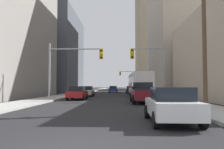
{
  "coord_description": "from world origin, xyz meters",
  "views": [
    {
      "loc": [
        1.31,
        -5.56,
        1.59
      ],
      "look_at": [
        0.0,
        35.6,
        3.64
      ],
      "focal_mm": 35.98,
      "sensor_mm": 36.0,
      "label": 1
    }
  ],
  "objects_px": {
    "sedan_white": "(171,105)",
    "sedan_navy": "(131,90)",
    "city_bus": "(139,83)",
    "traffic_signal_far_right": "(129,76)",
    "pickup_truck_maroon": "(143,93)",
    "sedan_blue": "(113,89)",
    "sedan_red": "(77,93)",
    "traffic_signal_near_right": "(149,62)",
    "sedan_beige": "(87,91)",
    "traffic_signal_near_left": "(73,61)"
  },
  "relations": [
    {
      "from": "sedan_white",
      "to": "sedan_beige",
      "type": "bearing_deg",
      "value": 106.83
    },
    {
      "from": "sedan_white",
      "to": "sedan_navy",
      "type": "distance_m",
      "value": 36.14
    },
    {
      "from": "city_bus",
      "to": "sedan_white",
      "type": "height_order",
      "value": "city_bus"
    },
    {
      "from": "city_bus",
      "to": "traffic_signal_far_right",
      "type": "height_order",
      "value": "traffic_signal_far_right"
    },
    {
      "from": "pickup_truck_maroon",
      "to": "sedan_blue",
      "type": "height_order",
      "value": "pickup_truck_maroon"
    },
    {
      "from": "sedan_white",
      "to": "sedan_blue",
      "type": "bearing_deg",
      "value": 94.96
    },
    {
      "from": "city_bus",
      "to": "traffic_signal_far_right",
      "type": "bearing_deg",
      "value": 90.91
    },
    {
      "from": "sedan_red",
      "to": "sedan_blue",
      "type": "bearing_deg",
      "value": 82.27
    },
    {
      "from": "sedan_blue",
      "to": "traffic_signal_far_right",
      "type": "xyz_separation_m",
      "value": [
        3.93,
        9.62,
        3.31
      ]
    },
    {
      "from": "sedan_navy",
      "to": "traffic_signal_near_right",
      "type": "distance_m",
      "value": 23.11
    },
    {
      "from": "pickup_truck_maroon",
      "to": "sedan_white",
      "type": "xyz_separation_m",
      "value": [
        0.02,
        -11.13,
        -0.16
      ]
    },
    {
      "from": "sedan_blue",
      "to": "traffic_signal_near_left",
      "type": "relative_size",
      "value": 0.7
    },
    {
      "from": "sedan_beige",
      "to": "traffic_signal_near_left",
      "type": "bearing_deg",
      "value": -90.13
    },
    {
      "from": "sedan_navy",
      "to": "pickup_truck_maroon",
      "type": "bearing_deg",
      "value": -90.34
    },
    {
      "from": "city_bus",
      "to": "traffic_signal_near_left",
      "type": "height_order",
      "value": "traffic_signal_near_left"
    },
    {
      "from": "sedan_white",
      "to": "sedan_beige",
      "type": "xyz_separation_m",
      "value": [
        -6.94,
        22.93,
        0.0
      ]
    },
    {
      "from": "sedan_white",
      "to": "traffic_signal_far_right",
      "type": "relative_size",
      "value": 0.71
    },
    {
      "from": "traffic_signal_near_right",
      "to": "traffic_signal_far_right",
      "type": "relative_size",
      "value": 1.0
    },
    {
      "from": "sedan_red",
      "to": "traffic_signal_far_right",
      "type": "height_order",
      "value": "traffic_signal_far_right"
    },
    {
      "from": "sedan_white",
      "to": "traffic_signal_near_right",
      "type": "height_order",
      "value": "traffic_signal_near_right"
    },
    {
      "from": "traffic_signal_far_right",
      "to": "sedan_beige",
      "type": "bearing_deg",
      "value": -104.94
    },
    {
      "from": "pickup_truck_maroon",
      "to": "sedan_red",
      "type": "bearing_deg",
      "value": 147.07
    },
    {
      "from": "city_bus",
      "to": "sedan_red",
      "type": "height_order",
      "value": "city_bus"
    },
    {
      "from": "city_bus",
      "to": "traffic_signal_near_left",
      "type": "distance_m",
      "value": 13.27
    },
    {
      "from": "traffic_signal_near_left",
      "to": "traffic_signal_near_right",
      "type": "distance_m",
      "value": 7.86
    },
    {
      "from": "sedan_blue",
      "to": "sedan_navy",
      "type": "xyz_separation_m",
      "value": [
        3.67,
        -4.65,
        0.0
      ]
    },
    {
      "from": "traffic_signal_near_left",
      "to": "sedan_beige",
      "type": "bearing_deg",
      "value": 89.87
    },
    {
      "from": "sedan_white",
      "to": "sedan_navy",
      "type": "height_order",
      "value": "same"
    },
    {
      "from": "pickup_truck_maroon",
      "to": "traffic_signal_far_right",
      "type": "xyz_separation_m",
      "value": [
        0.42,
        39.29,
        3.15
      ]
    },
    {
      "from": "traffic_signal_near_left",
      "to": "traffic_signal_near_right",
      "type": "xyz_separation_m",
      "value": [
        7.85,
        -0.0,
        -0.1
      ]
    },
    {
      "from": "sedan_red",
      "to": "traffic_signal_far_right",
      "type": "relative_size",
      "value": 0.7
    },
    {
      "from": "traffic_signal_near_right",
      "to": "sedan_red",
      "type": "bearing_deg",
      "value": 163.39
    },
    {
      "from": "sedan_blue",
      "to": "sedan_red",
      "type": "bearing_deg",
      "value": -97.73
    },
    {
      "from": "traffic_signal_near_left",
      "to": "pickup_truck_maroon",
      "type": "bearing_deg",
      "value": -17.21
    },
    {
      "from": "sedan_white",
      "to": "traffic_signal_near_left",
      "type": "xyz_separation_m",
      "value": [
        -6.96,
        13.28,
        3.36
      ]
    },
    {
      "from": "city_bus",
      "to": "traffic_signal_far_right",
      "type": "xyz_separation_m",
      "value": [
        -0.42,
        26.62,
        2.15
      ]
    },
    {
      "from": "city_bus",
      "to": "sedan_beige",
      "type": "xyz_separation_m",
      "value": [
        -7.75,
        -0.87,
        -1.16
      ]
    },
    {
      "from": "city_bus",
      "to": "sedan_navy",
      "type": "bearing_deg",
      "value": 93.19
    },
    {
      "from": "sedan_blue",
      "to": "city_bus",
      "type": "bearing_deg",
      "value": -75.63
    },
    {
      "from": "sedan_beige",
      "to": "sedan_navy",
      "type": "xyz_separation_m",
      "value": [
        7.07,
        13.21,
        0.0
      ]
    },
    {
      "from": "pickup_truck_maroon",
      "to": "traffic_signal_near_left",
      "type": "relative_size",
      "value": 0.9
    },
    {
      "from": "sedan_red",
      "to": "traffic_signal_near_left",
      "type": "relative_size",
      "value": 0.7
    },
    {
      "from": "city_bus",
      "to": "traffic_signal_far_right",
      "type": "distance_m",
      "value": 26.71
    },
    {
      "from": "sedan_beige",
      "to": "traffic_signal_near_right",
      "type": "relative_size",
      "value": 0.7
    },
    {
      "from": "sedan_red",
      "to": "traffic_signal_near_right",
      "type": "relative_size",
      "value": 0.7
    },
    {
      "from": "city_bus",
      "to": "traffic_signal_far_right",
      "type": "relative_size",
      "value": 1.93
    },
    {
      "from": "traffic_signal_near_right",
      "to": "traffic_signal_far_right",
      "type": "distance_m",
      "value": 37.15
    },
    {
      "from": "sedan_navy",
      "to": "traffic_signal_near_right",
      "type": "bearing_deg",
      "value": -88.08
    },
    {
      "from": "pickup_truck_maroon",
      "to": "sedan_blue",
      "type": "relative_size",
      "value": 1.28
    },
    {
      "from": "sedan_blue",
      "to": "traffic_signal_near_left",
      "type": "height_order",
      "value": "traffic_signal_near_left"
    }
  ]
}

